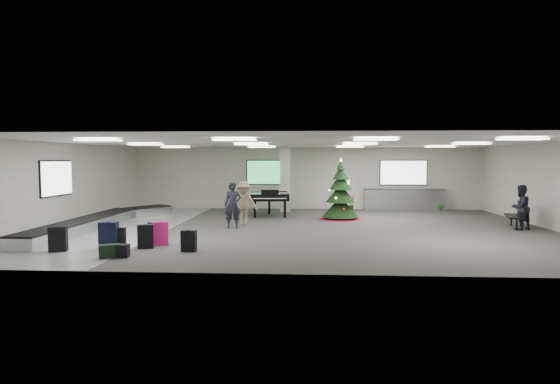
# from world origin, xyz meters

# --- Properties ---
(ground) EXTENTS (18.00, 18.00, 0.00)m
(ground) POSITION_xyz_m (0.00, 0.00, 0.00)
(ground) COLOR #393734
(ground) RESTS_ON ground
(room_envelope) EXTENTS (18.02, 14.02, 3.21)m
(room_envelope) POSITION_xyz_m (-0.38, 0.67, 2.33)
(room_envelope) COLOR beige
(room_envelope) RESTS_ON ground
(baggage_carousel) EXTENTS (2.28, 9.71, 0.43)m
(baggage_carousel) POSITION_xyz_m (-7.84, -0.08, 0.21)
(baggage_carousel) COLOR silver
(baggage_carousel) RESTS_ON ground
(service_counter) EXTENTS (4.05, 0.65, 1.08)m
(service_counter) POSITION_xyz_m (5.00, 6.65, 0.55)
(service_counter) COLOR silver
(service_counter) RESTS_ON ground
(suitcase_0) EXTENTS (0.41, 0.25, 0.63)m
(suitcase_0) POSITION_xyz_m (-5.36, -4.25, 0.31)
(suitcase_0) COLOR black
(suitcase_0) RESTS_ON ground
(suitcase_1) EXTENTS (0.49, 0.35, 0.71)m
(suitcase_1) POSITION_xyz_m (-4.60, -4.16, 0.35)
(suitcase_1) COLOR black
(suitcase_1) RESTS_ON ground
(pink_suitcase) EXTENTS (0.52, 0.40, 0.74)m
(pink_suitcase) POSITION_xyz_m (-4.31, -3.68, 0.36)
(pink_suitcase) COLOR #EC1E82
(pink_suitcase) RESTS_ON ground
(suitcase_3) EXTENTS (0.42, 0.38, 0.58)m
(suitcase_3) POSITION_xyz_m (-4.84, -2.68, 0.28)
(suitcase_3) COLOR black
(suitcase_3) RESTS_ON ground
(navy_suitcase) EXTENTS (0.53, 0.33, 0.81)m
(navy_suitcase) POSITION_xyz_m (-5.61, -4.35, 0.40)
(navy_suitcase) COLOR black
(navy_suitcase) RESTS_ON ground
(suitcase_5) EXTENTS (0.51, 0.35, 0.72)m
(suitcase_5) POSITION_xyz_m (-6.87, -4.79, 0.35)
(suitcase_5) COLOR black
(suitcase_5) RESTS_ON ground
(green_duffel) EXTENTS (0.59, 0.47, 0.37)m
(green_duffel) POSITION_xyz_m (-5.09, -5.50, 0.18)
(green_duffel) COLOR black
(green_duffel) RESTS_ON ground
(suitcase_7) EXTENTS (0.43, 0.25, 0.62)m
(suitcase_7) POSITION_xyz_m (-3.22, -4.55, 0.30)
(suitcase_7) COLOR black
(suitcase_7) RESTS_ON ground
(black_duffel) EXTENTS (0.53, 0.32, 0.36)m
(black_duffel) POSITION_xyz_m (-4.88, -5.42, 0.17)
(black_duffel) COLOR black
(black_duffel) RESTS_ON ground
(christmas_tree) EXTENTS (1.87, 1.87, 2.67)m
(christmas_tree) POSITION_xyz_m (1.51, 2.85, 0.91)
(christmas_tree) COLOR maroon
(christmas_tree) RESTS_ON ground
(grand_piano) EXTENTS (1.90, 2.34, 1.25)m
(grand_piano) POSITION_xyz_m (-1.64, 3.82, 0.89)
(grand_piano) COLOR black
(grand_piano) RESTS_ON ground
(bench) EXTENTS (0.93, 1.66, 1.00)m
(bench) POSITION_xyz_m (7.96, 0.59, 0.56)
(bench) COLOR black
(bench) RESTS_ON ground
(traveler_a) EXTENTS (0.69, 0.50, 1.73)m
(traveler_a) POSITION_xyz_m (-2.70, -0.05, 0.87)
(traveler_a) COLOR black
(traveler_a) RESTS_ON ground
(traveler_b) EXTENTS (1.15, 0.70, 1.73)m
(traveler_b) POSITION_xyz_m (-2.43, 0.93, 0.86)
(traveler_b) COLOR olive
(traveler_b) RESTS_ON ground
(traveler_bench) EXTENTS (0.99, 0.90, 1.65)m
(traveler_bench) POSITION_xyz_m (7.87, 0.14, 0.82)
(traveler_bench) COLOR black
(traveler_bench) RESTS_ON ground
(potted_plant_left) EXTENTS (0.47, 0.50, 0.71)m
(potted_plant_left) POSITION_xyz_m (2.26, 5.98, 0.35)
(potted_plant_left) COLOR #133912
(potted_plant_left) RESTS_ON ground
(potted_plant_right) EXTENTS (0.54, 0.54, 0.78)m
(potted_plant_right) POSITION_xyz_m (6.76, 6.50, 0.39)
(potted_plant_right) COLOR #133912
(potted_plant_right) RESTS_ON ground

